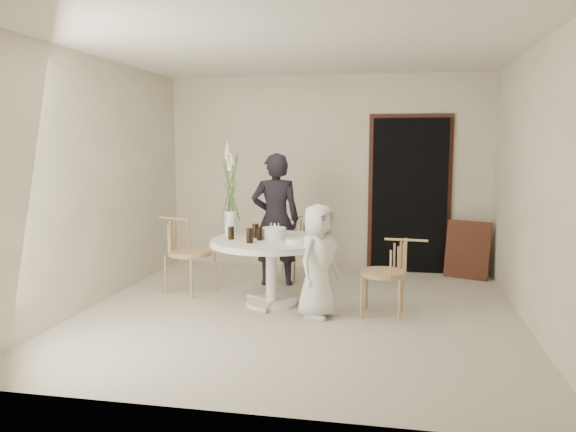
% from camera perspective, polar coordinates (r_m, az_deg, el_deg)
% --- Properties ---
extents(ground, '(4.50, 4.50, 0.00)m').
position_cam_1_polar(ground, '(5.96, 1.11, -9.80)').
color(ground, beige).
rests_on(ground, ground).
extents(room_shell, '(4.50, 4.50, 4.50)m').
position_cam_1_polar(room_shell, '(5.69, 1.15, 5.98)').
color(room_shell, white).
rests_on(room_shell, ground).
extents(doorway, '(1.00, 0.10, 2.10)m').
position_cam_1_polar(doorway, '(7.83, 12.23, 2.01)').
color(doorway, black).
rests_on(doorway, ground).
extents(door_trim, '(1.12, 0.03, 2.22)m').
position_cam_1_polar(door_trim, '(7.87, 12.23, 2.47)').
color(door_trim, '#4F2D1B').
rests_on(door_trim, ground).
extents(table, '(1.33, 1.33, 0.73)m').
position_cam_1_polar(table, '(6.11, -1.71, -3.41)').
color(table, white).
rests_on(table, ground).
extents(picture_frame, '(0.59, 0.36, 0.75)m').
position_cam_1_polar(picture_frame, '(7.74, 17.77, -3.27)').
color(picture_frame, '#4F2D1B').
rests_on(picture_frame, ground).
extents(chair_far, '(0.52, 0.54, 0.79)m').
position_cam_1_polar(chair_far, '(7.41, 0.42, -2.32)').
color(chair_far, tan).
rests_on(chair_far, ground).
extents(chair_right, '(0.51, 0.48, 0.81)m').
position_cam_1_polar(chair_right, '(5.83, 10.76, -4.96)').
color(chair_right, tan).
rests_on(chair_right, ground).
extents(chair_left, '(0.64, 0.62, 0.89)m').
position_cam_1_polar(chair_left, '(6.80, -10.71, -2.79)').
color(chair_left, tan).
rests_on(chair_left, ground).
extents(girl, '(0.67, 0.51, 1.64)m').
position_cam_1_polar(girl, '(6.97, -1.27, -0.36)').
color(girl, black).
rests_on(girl, ground).
extents(boy, '(0.58, 0.67, 1.16)m').
position_cam_1_polar(boy, '(5.69, 3.11, -4.59)').
color(boy, white).
rests_on(boy, ground).
extents(birthday_cake, '(0.26, 0.26, 0.17)m').
position_cam_1_polar(birthday_cake, '(6.09, -1.41, -1.76)').
color(birthday_cake, white).
rests_on(birthday_cake, table).
extents(cola_tumbler_a, '(0.07, 0.07, 0.13)m').
position_cam_1_polar(cola_tumbler_a, '(6.02, -2.90, -1.84)').
color(cola_tumbler_a, black).
rests_on(cola_tumbler_a, table).
extents(cola_tumbler_b, '(0.08, 0.08, 0.16)m').
position_cam_1_polar(cola_tumbler_b, '(5.86, -3.91, -1.98)').
color(cola_tumbler_b, black).
rests_on(cola_tumbler_b, table).
extents(cola_tumbler_c, '(0.08, 0.08, 0.14)m').
position_cam_1_polar(cola_tumbler_c, '(6.09, -5.80, -1.71)').
color(cola_tumbler_c, black).
rests_on(cola_tumbler_c, table).
extents(cola_tumbler_d, '(0.07, 0.07, 0.15)m').
position_cam_1_polar(cola_tumbler_d, '(6.17, -3.32, -1.51)').
color(cola_tumbler_d, black).
rests_on(cola_tumbler_d, table).
extents(plate_stack, '(0.27, 0.27, 0.05)m').
position_cam_1_polar(plate_stack, '(5.82, 0.81, -2.55)').
color(plate_stack, white).
rests_on(plate_stack, table).
extents(flower_vase, '(0.15, 0.15, 1.08)m').
position_cam_1_polar(flower_vase, '(6.35, -5.85, 2.37)').
color(flower_vase, silver).
rests_on(flower_vase, table).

